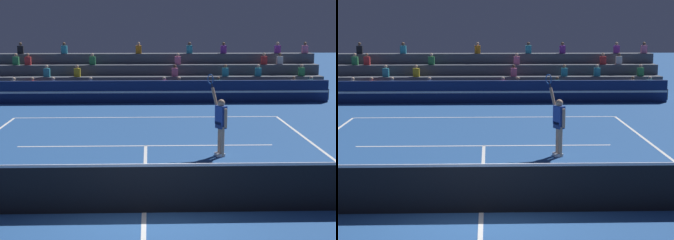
# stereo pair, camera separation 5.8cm
# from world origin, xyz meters

# --- Properties ---
(ground_plane) EXTENTS (120.00, 120.00, 0.00)m
(ground_plane) POSITION_xyz_m (0.00, 0.00, 0.00)
(ground_plane) COLOR #285699
(court_lines) EXTENTS (11.10, 23.90, 0.01)m
(court_lines) POSITION_xyz_m (0.00, 0.00, 0.00)
(court_lines) COLOR white
(court_lines) RESTS_ON ground
(tennis_net) EXTENTS (12.00, 0.10, 1.10)m
(tennis_net) POSITION_xyz_m (0.00, 0.00, 0.54)
(tennis_net) COLOR slate
(tennis_net) RESTS_ON ground
(sponsor_banner_wall) EXTENTS (18.00, 0.26, 1.10)m
(sponsor_banner_wall) POSITION_xyz_m (0.00, 16.12, 0.55)
(sponsor_banner_wall) COLOR navy
(sponsor_banner_wall) RESTS_ON ground
(bleacher_stand) EXTENTS (18.68, 3.80, 2.83)m
(bleacher_stand) POSITION_xyz_m (0.01, 19.29, 0.83)
(bleacher_stand) COLOR #4C515B
(bleacher_stand) RESTS_ON ground
(tennis_player) EXTENTS (0.55, 0.96, 2.46)m
(tennis_player) POSITION_xyz_m (2.24, 5.01, 0.99)
(tennis_player) COLOR tan
(tennis_player) RESTS_ON ground
(tennis_ball) EXTENTS (0.07, 0.07, 0.07)m
(tennis_ball) POSITION_xyz_m (1.14, 3.04, 0.03)
(tennis_ball) COLOR #C6DB33
(tennis_ball) RESTS_ON ground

